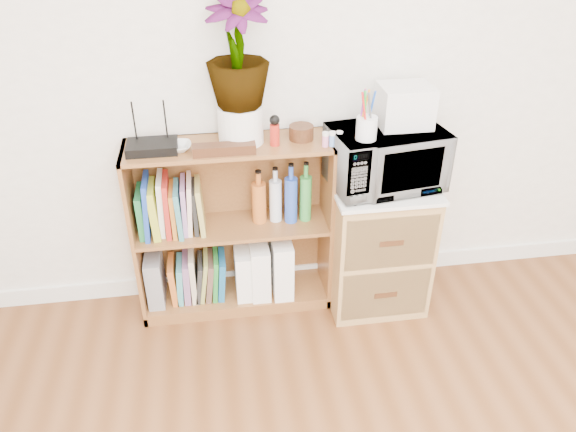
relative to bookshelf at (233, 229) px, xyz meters
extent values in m
cube|color=white|center=(0.35, 0.14, -0.42)|extent=(4.00, 0.02, 0.10)
cube|color=brown|center=(0.00, 0.00, 0.00)|extent=(1.00, 0.30, 0.95)
cube|color=#9E7542|center=(0.75, -0.08, -0.12)|extent=(0.50, 0.45, 0.70)
imported|color=silver|center=(0.75, -0.08, 0.39)|extent=(0.58, 0.43, 0.29)
cylinder|color=white|center=(0.62, -0.17, 0.59)|extent=(0.10, 0.10, 0.10)
cube|color=white|center=(0.84, -0.04, 0.63)|extent=(0.24, 0.20, 0.19)
cube|color=black|center=(-0.35, -0.02, 0.50)|extent=(0.23, 0.16, 0.04)
imported|color=silver|center=(-0.23, -0.03, 0.49)|extent=(0.13, 0.13, 0.03)
cylinder|color=white|center=(0.07, 0.02, 0.56)|extent=(0.21, 0.21, 0.18)
imported|color=#3E722D|center=(0.07, 0.02, 0.91)|extent=(0.28, 0.28, 0.50)
cube|color=#371B0F|center=(-0.02, -0.10, 0.50)|extent=(0.29, 0.07, 0.05)
cylinder|color=#B02115|center=(0.22, -0.04, 0.53)|extent=(0.05, 0.05, 0.10)
cylinder|color=#351D0E|center=(0.35, 0.01, 0.51)|extent=(0.12, 0.12, 0.07)
cube|color=#D77780|center=(0.48, -0.09, 0.50)|extent=(0.10, 0.04, 0.05)
cube|color=gray|center=(-0.43, 0.00, -0.26)|extent=(0.08, 0.22, 0.28)
cube|color=white|center=(0.04, -0.01, -0.27)|extent=(0.09, 0.22, 0.28)
cube|color=white|center=(0.13, -0.01, -0.25)|extent=(0.10, 0.25, 0.31)
cube|color=white|center=(0.25, -0.01, -0.24)|extent=(0.10, 0.26, 0.33)
cube|color=#207A3C|center=(-0.44, 0.00, 0.14)|extent=(0.03, 0.20, 0.23)
cube|color=#1B3DA4|center=(-0.41, 0.00, 0.18)|extent=(0.04, 0.20, 0.31)
cube|color=gold|center=(-0.38, 0.00, 0.16)|extent=(0.05, 0.20, 0.27)
cube|color=white|center=(-0.34, 0.00, 0.17)|extent=(0.04, 0.20, 0.29)
cube|color=#AC251D|center=(-0.32, 0.00, 0.17)|extent=(0.03, 0.20, 0.29)
cube|color=#BB6A21|center=(-0.29, 0.00, 0.15)|extent=(0.02, 0.20, 0.24)
cube|color=teal|center=(-0.26, 0.00, 0.15)|extent=(0.03, 0.20, 0.25)
cube|color=#A171A9|center=(-0.23, 0.00, 0.16)|extent=(0.03, 0.20, 0.26)
cube|color=beige|center=(-0.21, 0.00, 0.16)|extent=(0.04, 0.20, 0.27)
cube|color=black|center=(-0.18, 0.00, 0.14)|extent=(0.02, 0.20, 0.24)
cube|color=tan|center=(-0.16, 0.00, 0.15)|extent=(0.04, 0.20, 0.26)
cylinder|color=#BD6023|center=(0.14, 0.00, 0.17)|extent=(0.07, 0.07, 0.28)
cylinder|color=silver|center=(0.22, 0.00, 0.17)|extent=(0.06, 0.06, 0.29)
cylinder|color=blue|center=(0.30, 0.00, 0.18)|extent=(0.06, 0.06, 0.32)
cylinder|color=green|center=(0.38, 0.00, 0.18)|extent=(0.06, 0.06, 0.32)
cube|color=#BF5E21|center=(-0.33, 0.00, -0.29)|extent=(0.04, 0.19, 0.23)
cube|color=teal|center=(-0.30, 0.00, -0.29)|extent=(0.04, 0.19, 0.22)
cube|color=slate|center=(-0.26, 0.00, -0.28)|extent=(0.04, 0.19, 0.24)
cube|color=beige|center=(-0.23, 0.00, -0.27)|extent=(0.03, 0.19, 0.28)
cube|color=#282828|center=(-0.20, 0.00, -0.29)|extent=(0.05, 0.19, 0.23)
cube|color=olive|center=(-0.17, 0.00, -0.28)|extent=(0.06, 0.19, 0.25)
cube|color=brown|center=(-0.14, 0.00, -0.29)|extent=(0.06, 0.19, 0.23)
cube|color=#217D2E|center=(-0.11, 0.00, -0.28)|extent=(0.05, 0.19, 0.25)
cube|color=#185B90|center=(-0.08, 0.00, -0.29)|extent=(0.05, 0.19, 0.24)
camera|label=1|loc=(-0.08, -2.44, 1.57)|focal=35.00mm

